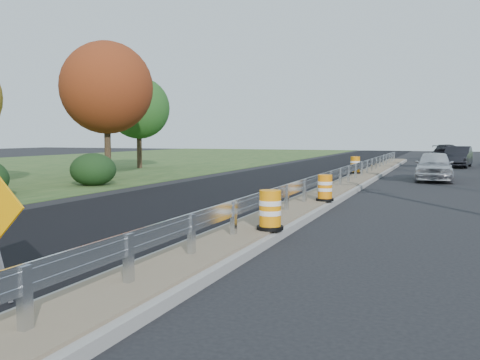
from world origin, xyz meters
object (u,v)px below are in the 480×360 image
(barrel_median_far, at_px, (355,165))
(car_dark_far, at_px, (446,153))
(barrel_median_mid, at_px, (325,188))
(car_dark_mid, at_px, (458,157))
(car_silver, at_px, (434,166))
(barrel_median_near, at_px, (270,211))

(barrel_median_far, relative_size, car_dark_far, 0.18)
(barrel_median_mid, relative_size, car_dark_far, 0.16)
(car_dark_mid, distance_m, car_dark_far, 9.46)
(car_silver, xyz_separation_m, car_dark_far, (0.50, 22.50, -0.00))
(barrel_median_near, relative_size, barrel_median_mid, 1.05)
(barrel_median_far, xyz_separation_m, car_dark_mid, (5.42, 12.39, 0.09))
(barrel_median_far, bearing_deg, car_dark_far, 78.06)
(barrel_median_near, distance_m, car_dark_mid, 31.17)
(car_dark_far, bearing_deg, barrel_median_near, 90.22)
(barrel_median_mid, height_order, car_dark_far, car_dark_far)
(barrel_median_near, xyz_separation_m, car_dark_far, (3.51, 40.29, 0.11))
(car_dark_far, bearing_deg, barrel_median_mid, 89.41)
(car_dark_far, bearing_deg, car_silver, 93.93)
(barrel_median_mid, bearing_deg, car_dark_mid, 80.27)
(barrel_median_far, xyz_separation_m, car_dark_far, (4.61, 21.82, 0.09))
(barrel_median_far, bearing_deg, barrel_median_mid, -85.09)
(car_silver, distance_m, car_dark_mid, 13.14)
(barrel_median_near, relative_size, car_silver, 0.20)
(barrel_median_mid, xyz_separation_m, car_silver, (3.01, 12.13, 0.14))
(barrel_median_far, bearing_deg, car_dark_mid, 66.36)
(barrel_median_far, relative_size, car_silver, 0.21)
(barrel_median_far, bearing_deg, barrel_median_near, -86.59)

